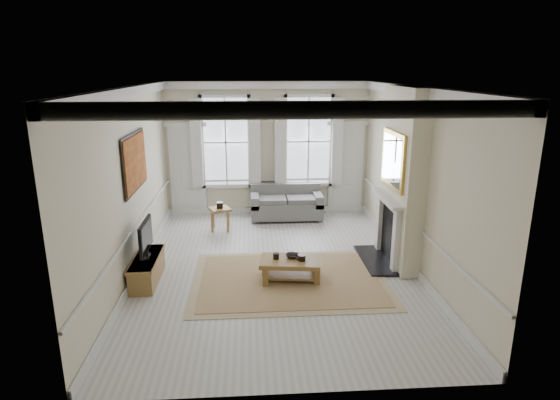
{
  "coord_description": "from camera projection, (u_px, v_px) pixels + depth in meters",
  "views": [
    {
      "loc": [
        -0.48,
        -8.27,
        3.71
      ],
      "look_at": [
        0.11,
        0.39,
        1.25
      ],
      "focal_mm": 30.0,
      "sensor_mm": 36.0,
      "label": 1
    }
  ],
  "objects": [
    {
      "name": "window_left",
      "position": [
        226.0,
        142.0,
        11.8
      ],
      "size": [
        1.26,
        0.2,
        2.2
      ],
      "primitive_type": null,
      "color": "#B2BCC6",
      "rests_on": "back_wall"
    },
    {
      "name": "tv_stand",
      "position": [
        147.0,
        269.0,
        8.39
      ],
      "size": [
        0.41,
        1.27,
        0.45
      ],
      "primitive_type": "cube",
      "color": "brown",
      "rests_on": "floor"
    },
    {
      "name": "hearth",
      "position": [
        375.0,
        260.0,
        9.29
      ],
      "size": [
        0.55,
        1.5,
        0.05
      ],
      "primitive_type": "cube",
      "color": "black",
      "rests_on": "floor"
    },
    {
      "name": "tv",
      "position": [
        146.0,
        237.0,
        8.23
      ],
      "size": [
        0.08,
        0.9,
        0.68
      ],
      "color": "black",
      "rests_on": "tv_stand"
    },
    {
      "name": "back_wall",
      "position": [
        267.0,
        149.0,
        11.97
      ],
      "size": [
        5.2,
        0.0,
        5.2
      ],
      "primitive_type": "plane",
      "rotation": [
        1.57,
        0.0,
        0.0
      ],
      "color": "beige",
      "rests_on": "floor"
    },
    {
      "name": "ceramic_pot_b",
      "position": [
        302.0,
        258.0,
        8.32
      ],
      "size": [
        0.15,
        0.15,
        0.1
      ],
      "primitive_type": "cylinder",
      "color": "black",
      "rests_on": "coffee_table"
    },
    {
      "name": "door_left",
      "position": [
        188.0,
        172.0,
        11.95
      ],
      "size": [
        0.9,
        0.08,
        2.3
      ],
      "primitive_type": "cube",
      "color": "silver",
      "rests_on": "floor"
    },
    {
      "name": "ceiling",
      "position": [
        275.0,
        86.0,
        8.05
      ],
      "size": [
        7.2,
        7.2,
        0.0
      ],
      "primitive_type": "plane",
      "rotation": [
        3.14,
        0.0,
        0.0
      ],
      "color": "white",
      "rests_on": "back_wall"
    },
    {
      "name": "rug",
      "position": [
        290.0,
        279.0,
        8.47
      ],
      "size": [
        3.5,
        2.6,
        0.02
      ],
      "primitive_type": "cube",
      "color": "#9E7951",
      "rests_on": "floor"
    },
    {
      "name": "painting",
      "position": [
        135.0,
        162.0,
        8.54
      ],
      "size": [
        0.05,
        1.66,
        1.06
      ],
      "primitive_type": "cube",
      "color": "#C36D21",
      "rests_on": "left_wall"
    },
    {
      "name": "coffee_table",
      "position": [
        290.0,
        264.0,
        8.39
      ],
      "size": [
        1.14,
        0.76,
        0.4
      ],
      "rotation": [
        0.0,
        0.0,
        -0.13
      ],
      "color": "brown",
      "rests_on": "rug"
    },
    {
      "name": "window_right",
      "position": [
        308.0,
        141.0,
        11.94
      ],
      "size": [
        1.26,
        0.2,
        2.2
      ],
      "primitive_type": null,
      "color": "#B2BCC6",
      "rests_on": "back_wall"
    },
    {
      "name": "sofa",
      "position": [
        286.0,
        205.0,
        11.9
      ],
      "size": [
        1.79,
        0.87,
        0.85
      ],
      "color": "slate",
      "rests_on": "floor"
    },
    {
      "name": "right_wall",
      "position": [
        415.0,
        180.0,
        8.68
      ],
      "size": [
        0.0,
        7.2,
        7.2
      ],
      "primitive_type": "plane",
      "rotation": [
        1.57,
        0.0,
        -1.57
      ],
      "color": "beige",
      "rests_on": "floor"
    },
    {
      "name": "door_right",
      "position": [
        346.0,
        169.0,
        12.22
      ],
      "size": [
        0.9,
        0.08,
        2.3
      ],
      "primitive_type": "cube",
      "color": "silver",
      "rests_on": "floor"
    },
    {
      "name": "side_table",
      "position": [
        220.0,
        212.0,
        11.0
      ],
      "size": [
        0.57,
        0.57,
        0.54
      ],
      "rotation": [
        0.0,
        0.0,
        0.38
      ],
      "color": "brown",
      "rests_on": "floor"
    },
    {
      "name": "left_wall",
      "position": [
        130.0,
        185.0,
        8.35
      ],
      "size": [
        0.0,
        7.2,
        7.2
      ],
      "primitive_type": "plane",
      "rotation": [
        1.57,
        0.0,
        1.57
      ],
      "color": "beige",
      "rests_on": "floor"
    },
    {
      "name": "floor",
      "position": [
        276.0,
        268.0,
        8.98
      ],
      "size": [
        7.2,
        7.2,
        0.0
      ],
      "primitive_type": "plane",
      "color": "#B7B5AD",
      "rests_on": "ground"
    },
    {
      "name": "mirror",
      "position": [
        392.0,
        160.0,
        8.76
      ],
      "size": [
        0.06,
        1.26,
        1.06
      ],
      "primitive_type": "cube",
      "color": "gold",
      "rests_on": "chimney_breast"
    },
    {
      "name": "fireplace",
      "position": [
        388.0,
        226.0,
        9.11
      ],
      "size": [
        0.21,
        1.45,
        1.33
      ],
      "color": "silver",
      "rests_on": "floor"
    },
    {
      "name": "bowl",
      "position": [
        292.0,
        256.0,
        8.46
      ],
      "size": [
        0.29,
        0.29,
        0.06
      ],
      "primitive_type": "imported",
      "rotation": [
        0.0,
        0.0,
        -0.25
      ],
      "color": "black",
      "rests_on": "coffee_table"
    },
    {
      "name": "ceramic_pot_a",
      "position": [
        276.0,
        256.0,
        8.38
      ],
      "size": [
        0.11,
        0.11,
        0.11
      ],
      "primitive_type": "cylinder",
      "color": "black",
      "rests_on": "coffee_table"
    },
    {
      "name": "chimney_breast",
      "position": [
        402.0,
        178.0,
        8.87
      ],
      "size": [
        0.35,
        1.7,
        3.38
      ],
      "primitive_type": "cube",
      "color": "beige",
      "rests_on": "floor"
    }
  ]
}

